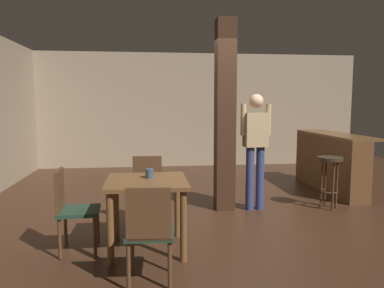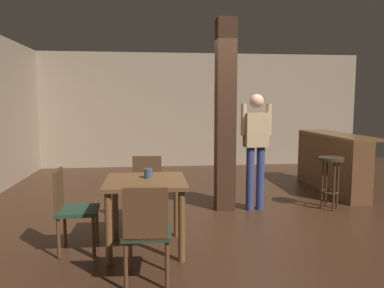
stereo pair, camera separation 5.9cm
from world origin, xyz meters
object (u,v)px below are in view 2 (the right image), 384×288
at_px(dining_table, 146,193).
at_px(chair_west, 70,206).
at_px(bar_stool_near, 331,170).
at_px(chair_north, 147,187).
at_px(chair_south, 147,229).
at_px(bar_counter, 331,162).
at_px(napkin_cup, 148,173).
at_px(standing_person, 256,143).

height_order(dining_table, chair_west, chair_west).
bearing_deg(dining_table, chair_west, 178.69).
bearing_deg(bar_stool_near, chair_north, -170.28).
relative_size(chair_north, chair_west, 1.00).
bearing_deg(chair_north, bar_stool_near, 9.72).
bearing_deg(chair_west, chair_south, -45.49).
height_order(chair_west, bar_counter, bar_counter).
height_order(napkin_cup, standing_person, standing_person).
xyz_separation_m(chair_south, standing_person, (1.58, 2.16, 0.50)).
bearing_deg(chair_north, chair_west, -136.12).
distance_m(chair_west, napkin_cup, 0.89).
bearing_deg(napkin_cup, dining_table, -109.48).
xyz_separation_m(dining_table, bar_stool_near, (2.73, 1.26, -0.03)).
relative_size(chair_south, napkin_cup, 8.64).
bearing_deg(bar_counter, chair_west, -149.70).
distance_m(napkin_cup, standing_person, 2.02).
xyz_separation_m(chair_south, bar_stool_near, (2.71, 2.07, 0.09)).
height_order(chair_west, standing_person, standing_person).
bearing_deg(bar_counter, napkin_cup, -144.65).
height_order(chair_north, bar_counter, bar_counter).
bearing_deg(napkin_cup, chair_south, -90.90).
xyz_separation_m(dining_table, napkin_cup, (0.03, 0.09, 0.20)).
relative_size(chair_south, chair_west, 1.00).
height_order(chair_south, napkin_cup, chair_south).
height_order(dining_table, bar_counter, bar_counter).
xyz_separation_m(chair_south, chair_west, (-0.81, 0.83, 0.00)).
bearing_deg(chair_north, dining_table, -90.41).
bearing_deg(napkin_cup, chair_west, -174.96).
distance_m(chair_south, chair_north, 1.60).
height_order(chair_south, bar_stool_near, chair_south).
distance_m(chair_north, bar_stool_near, 2.76).
xyz_separation_m(dining_table, bar_counter, (3.32, 2.42, -0.10)).
bearing_deg(chair_south, bar_stool_near, 37.33).
bearing_deg(dining_table, bar_stool_near, 24.72).
bearing_deg(standing_person, bar_stool_near, -4.85).
bearing_deg(dining_table, chair_south, -88.72).
distance_m(standing_person, bar_stool_near, 1.20).
height_order(chair_north, napkin_cup, chair_north).
relative_size(chair_west, bar_stool_near, 1.13).
distance_m(chair_north, napkin_cup, 0.77).
bearing_deg(chair_south, chair_north, 90.45).
xyz_separation_m(chair_north, bar_counter, (3.31, 1.63, 0.02)).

